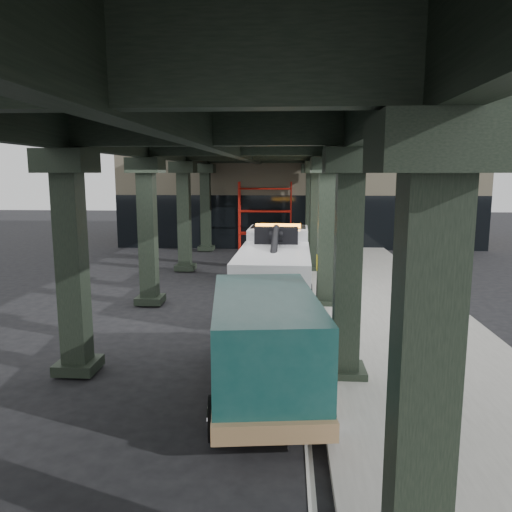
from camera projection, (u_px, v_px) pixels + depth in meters
The scene contains 8 objects.
ground at pixel (243, 323), 15.09m from camera, with size 90.00×90.00×0.00m, color black.
sidewalk at pixel (381, 306), 16.76m from camera, with size 5.00×40.00×0.15m, color gray.
lane_stripe at pixel (298, 307), 16.95m from camera, with size 0.12×38.00×0.01m, color silver.
viaduct at pixel (235, 143), 16.18m from camera, with size 7.40×32.00×6.40m.
building at pixel (298, 180), 33.99m from camera, with size 22.00×10.00×8.00m, color #C6B793.
scaffolding at pixel (265, 214), 29.16m from camera, with size 3.08×0.88×4.00m.
tow_truck at pixel (276, 263), 17.77m from camera, with size 2.63×8.27×2.69m.
towed_van at pixel (264, 340), 10.05m from camera, with size 2.66×5.53×2.16m.
Camera 1 is at (1.32, -14.49, 4.50)m, focal length 35.00 mm.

